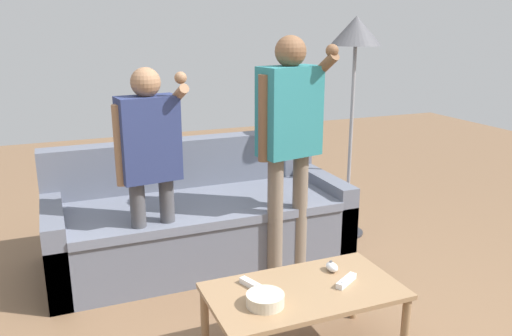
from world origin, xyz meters
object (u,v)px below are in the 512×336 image
Objects in this scene: floor_lamp at (355,44)px; game_remote_wand_far at (346,281)px; player_left at (150,155)px; coffee_table at (304,298)px; game_remote_nunchuk at (332,267)px; game_remote_wand_near at (252,284)px; couch at (198,219)px; snack_bowl at (265,300)px; player_right at (289,130)px.

game_remote_wand_far is (-0.88, -1.40, -1.13)m from floor_lamp.
player_left is at bearing 126.69° from game_remote_wand_far.
player_left is at bearing 118.64° from coffee_table.
floor_lamp is at bearing 50.88° from coffee_table.
game_remote_nunchuk reaches higher than game_remote_wand_near.
game_remote_nunchuk is 0.47m from game_remote_wand_near.
game_remote_wand_far is (0.47, -0.15, -0.00)m from game_remote_wand_near.
couch is at bearing 104.59° from game_remote_wand_far.
game_remote_wand_far is (0.23, -0.03, 0.06)m from coffee_table.
game_remote_wand_far is at bearing -17.80° from game_remote_wand_near.
floor_lamp is at bearing 57.70° from game_remote_wand_far.
game_remote_wand_near is at bearing -93.84° from couch.
player_left reaches higher than coffee_table.
couch is at bearing 86.16° from game_remote_wand_near.
game_remote_nunchuk is (0.47, 0.19, -0.01)m from snack_bowl.
snack_bowl reaches higher than game_remote_wand_near.
game_remote_wand_near is at bearing -70.65° from player_left.
snack_bowl is at bearing -74.05° from player_left.
player_left is at bearing -134.95° from couch.
couch is 1.79m from floor_lamp.
player_right reaches higher than player_left.
floor_lamp reaches higher than player_left.
floor_lamp is 1.02m from player_right.
floor_lamp is (0.88, 1.25, 1.12)m from game_remote_nunchuk.
game_remote_nunchuk is at bearing -98.54° from player_right.
player_right is (0.12, 0.80, 0.60)m from game_remote_nunchuk.
coffee_table is at bearing -61.36° from player_left.
game_remote_nunchuk is at bearing 27.46° from coffee_table.
game_remote_wand_near is (-1.35, -1.25, -1.13)m from floor_lamp.
coffee_table is at bearing -26.16° from game_remote_wand_near.
player_right reaches higher than snack_bowl.
snack_bowl is 1.23m from player_left.
player_right is at bearing -44.98° from couch.
player_left is 1.08m from game_remote_wand_near.
floor_lamp is at bearing 54.74° from game_remote_nunchuk.
floor_lamp is (1.11, 1.36, 1.20)m from coffee_table.
couch is 1.51m from game_remote_wand_far.
player_left is at bearing -168.35° from floor_lamp.
coffee_table is 0.28m from game_remote_wand_near.
game_remote_nunchuk is (0.23, 0.12, 0.07)m from coffee_table.
game_remote_nunchuk is 1.29m from player_left.
snack_bowl reaches higher than coffee_table.
player_right is at bearing -149.89° from floor_lamp.
floor_lamp is at bearing -2.80° from couch.
couch is at bearing 86.44° from snack_bowl.
player_left reaches higher than game_remote_nunchuk.
floor_lamp reaches higher than player_right.
game_remote_nunchuk is 0.05× the size of player_right.
couch is 11.71× the size of snack_bowl.
player_right is at bearing 82.67° from game_remote_wand_far.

